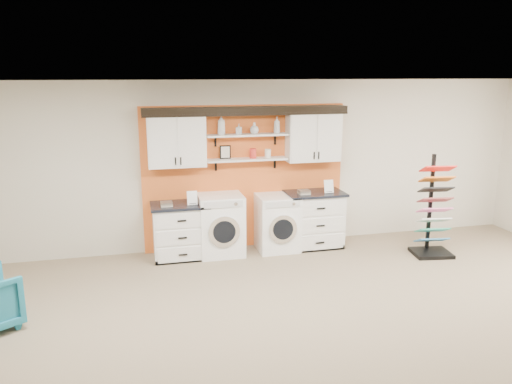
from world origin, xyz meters
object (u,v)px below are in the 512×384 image
object	(u,v)px
washer	(221,225)
dryer	(277,222)
base_cabinet_right	(314,219)
sample_rack	(433,224)
base_cabinet_left	(181,231)

from	to	relation	value
washer	dryer	world-z (taller)	washer
base_cabinet_right	dryer	bearing A→B (deg)	-179.70
washer	dryer	distance (m)	0.96
base_cabinet_right	washer	distance (m)	1.61
washer	sample_rack	distance (m)	3.45
dryer	sample_rack	bearing A→B (deg)	-19.22
base_cabinet_left	base_cabinet_right	world-z (taller)	base_cabinet_right
base_cabinet_left	washer	xyz separation A→B (m)	(0.65, -0.00, 0.05)
washer	sample_rack	world-z (taller)	sample_rack
washer	dryer	xyz separation A→B (m)	(0.96, -0.00, -0.03)
washer	dryer	bearing A→B (deg)	-0.00
base_cabinet_left	sample_rack	world-z (taller)	sample_rack
base_cabinet_left	base_cabinet_right	bearing A→B (deg)	-0.00
base_cabinet_left	base_cabinet_right	xyz separation A→B (m)	(2.26, -0.00, 0.03)
base_cabinet_right	sample_rack	world-z (taller)	sample_rack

